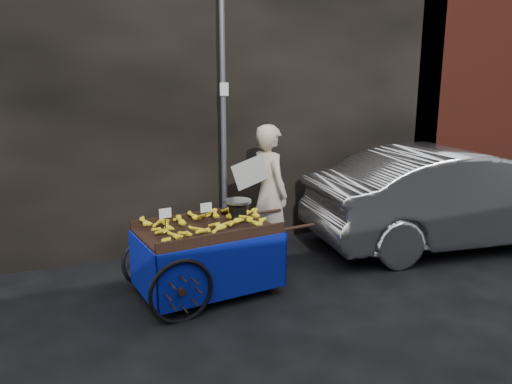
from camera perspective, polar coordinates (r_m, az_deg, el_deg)
name	(u,v)px	position (r m, az deg, el deg)	size (l,w,h in m)	color
ground	(238,287)	(6.37, -2.11, -10.80)	(80.00, 80.00, 0.00)	black
building_wall	(202,81)	(8.40, -6.21, 12.52)	(13.50, 2.00, 5.00)	black
street_pole	(223,117)	(7.16, -3.75, 8.51)	(0.12, 0.10, 4.00)	slate
banana_cart	(203,236)	(5.96, -6.08, -5.04)	(2.27, 1.25, 1.19)	black
vendor	(269,192)	(7.08, 1.54, -0.03)	(0.90, 0.77, 1.93)	beige
plastic_bag	(270,255)	(7.01, 1.66, -7.26)	(0.31, 0.24, 0.27)	#1836B7
parked_car	(457,197)	(8.29, 22.00, -0.51)	(1.61, 4.62, 1.52)	#B5B7BD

